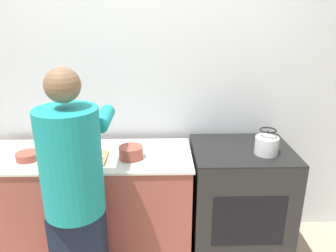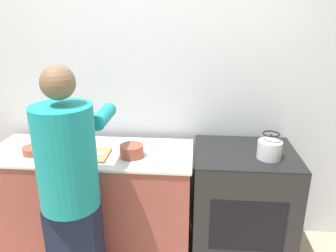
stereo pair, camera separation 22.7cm
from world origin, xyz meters
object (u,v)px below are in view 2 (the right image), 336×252
at_px(person, 71,188).
at_px(kettle, 270,148).
at_px(oven, 241,206).
at_px(cutting_board, 89,155).
at_px(knife, 87,155).
at_px(bowl_prep, 132,151).
at_px(canister_jar, 64,134).

distance_m(person, kettle, 1.35).
height_order(oven, cutting_board, oven).
height_order(oven, knife, same).
relative_size(cutting_board, knife, 1.20).
xyz_separation_m(person, bowl_prep, (0.30, 0.44, 0.06)).
height_order(cutting_board, knife, knife).
xyz_separation_m(knife, canister_jar, (-0.26, 0.24, 0.06)).
height_order(oven, kettle, kettle).
relative_size(oven, canister_jar, 5.76).
bearing_deg(cutting_board, oven, 5.45).
height_order(person, canister_jar, person).
distance_m(person, knife, 0.39).
bearing_deg(cutting_board, kettle, 0.60).
bearing_deg(oven, knife, -172.89).
relative_size(oven, bowl_prep, 5.34).
height_order(oven, bowl_prep, bowl_prep).
relative_size(person, kettle, 8.67).
bearing_deg(bowl_prep, person, -124.41).
xyz_separation_m(bowl_prep, canister_jar, (-0.58, 0.19, 0.04)).
bearing_deg(canister_jar, kettle, -7.17).
xyz_separation_m(oven, bowl_prep, (-0.83, -0.09, 0.48)).
distance_m(oven, cutting_board, 1.24).
bearing_deg(kettle, cutting_board, -179.40).
bearing_deg(bowl_prep, oven, 6.41).
distance_m(oven, person, 1.32).
xyz_separation_m(kettle, bowl_prep, (-0.98, 0.00, -0.06)).
height_order(oven, canister_jar, canister_jar).
distance_m(oven, bowl_prep, 0.97).
height_order(cutting_board, kettle, kettle).
bearing_deg(person, canister_jar, 113.75).
bearing_deg(knife, oven, -11.54).
bearing_deg(person, oven, 25.12).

